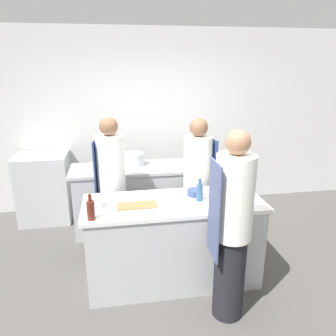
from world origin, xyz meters
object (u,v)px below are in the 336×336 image
(chef_at_prep_near, at_px, (232,229))
(bottle_olive_oil, at_px, (91,210))
(bowl_mixing_large, at_px, (195,192))
(cup, at_px, (110,193))
(chef_at_stove, at_px, (197,184))
(bottle_vinegar, at_px, (200,192))
(chef_at_pass_far, at_px, (112,189))
(stockpot, at_px, (134,159))
(oven_range, at_px, (45,188))
(bowl_prep_small, at_px, (98,203))
(bottle_wine, at_px, (242,189))

(chef_at_prep_near, bearing_deg, bottle_olive_oil, 75.84)
(bowl_mixing_large, distance_m, cup, 0.90)
(chef_at_stove, height_order, bottle_vinegar, chef_at_stove)
(chef_at_prep_near, height_order, chef_at_pass_far, chef_at_prep_near)
(chef_at_prep_near, relative_size, chef_at_stove, 1.07)
(chef_at_stove, distance_m, cup, 1.16)
(cup, bearing_deg, stockpot, 73.59)
(bottle_vinegar, distance_m, stockpot, 1.47)
(chef_at_prep_near, relative_size, bowl_mixing_large, 10.65)
(chef_at_prep_near, distance_m, chef_at_pass_far, 1.59)
(chef_at_pass_far, bearing_deg, oven_range, 47.88)
(chef_at_pass_far, bearing_deg, cup, -175.55)
(bottle_olive_oil, bearing_deg, oven_range, 111.85)
(chef_at_prep_near, bearing_deg, chef_at_pass_far, 41.51)
(chef_at_stove, xyz_separation_m, chef_at_pass_far, (-1.05, -0.05, 0.03))
(oven_range, bearing_deg, bowl_prep_small, -63.64)
(oven_range, xyz_separation_m, bowl_prep_small, (0.86, -1.74, 0.45))
(bowl_mixing_large, bearing_deg, stockpot, 115.25)
(bottle_olive_oil, xyz_separation_m, bottle_wine, (1.53, 0.25, 0.01))
(oven_range, bearing_deg, bowl_mixing_large, -40.97)
(bowl_prep_small, bearing_deg, chef_at_prep_near, -28.12)
(oven_range, bearing_deg, stockpot, -18.01)
(chef_at_pass_far, relative_size, bowl_prep_small, 10.01)
(bowl_mixing_large, height_order, bowl_prep_small, bowl_mixing_large)
(bottle_vinegar, bearing_deg, oven_range, 136.69)
(oven_range, relative_size, bottle_vinegar, 4.21)
(oven_range, relative_size, cup, 10.67)
(bowl_mixing_large, xyz_separation_m, cup, (-0.90, 0.08, 0.02))
(chef_at_stove, xyz_separation_m, bowl_mixing_large, (-0.17, -0.53, 0.12))
(stockpot, bearing_deg, oven_range, 161.99)
(chef_at_stove, bearing_deg, bottle_wine, 10.98)
(bottle_wine, bearing_deg, bottle_vinegar, 179.09)
(chef_at_prep_near, bearing_deg, stockpot, 21.46)
(chef_at_stove, height_order, cup, chef_at_stove)
(bottle_vinegar, xyz_separation_m, bowl_mixing_large, (-0.01, 0.15, -0.06))
(chef_at_stove, height_order, chef_at_pass_far, chef_at_pass_far)
(chef_at_pass_far, bearing_deg, stockpot, -16.23)
(oven_range, relative_size, chef_at_pass_far, 0.59)
(bowl_mixing_large, bearing_deg, chef_at_pass_far, 151.51)
(chef_at_stove, bearing_deg, bottle_olive_oil, -65.29)
(chef_at_pass_far, xyz_separation_m, cup, (-0.02, -0.39, 0.10))
(chef_at_stove, distance_m, bottle_wine, 0.77)
(bottle_vinegar, bearing_deg, chef_at_prep_near, -76.63)
(chef_at_pass_far, bearing_deg, chef_at_prep_near, -132.59)
(chef_at_stove, height_order, bowl_prep_small, chef_at_stove)
(stockpot, bearing_deg, cup, -106.41)
(oven_range, height_order, bottle_vinegar, bottle_vinegar)
(stockpot, bearing_deg, bowl_mixing_large, -64.75)
(chef_at_pass_far, xyz_separation_m, bowl_mixing_large, (0.88, -0.48, 0.09))
(bowl_mixing_large, height_order, cup, cup)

